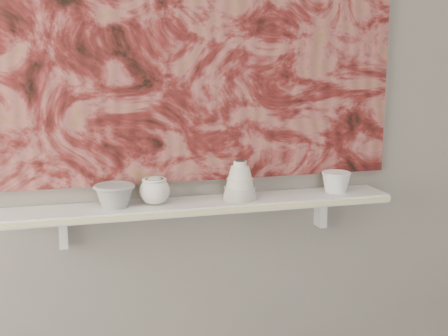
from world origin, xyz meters
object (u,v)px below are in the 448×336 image
object	(u,v)px
shelf	(203,205)
bowl_grey	(114,195)
bell_vessel	(240,180)
cup_cream	(155,191)
bowl_white	(336,182)
painting	(196,28)

from	to	relation	value
shelf	bowl_grey	world-z (taller)	bowl_grey
shelf	bell_vessel	xyz separation A→B (m)	(0.14, 0.00, 0.08)
bell_vessel	cup_cream	bearing A→B (deg)	180.00
shelf	cup_cream	bearing A→B (deg)	180.00
cup_cream	bell_vessel	xyz separation A→B (m)	(0.31, 0.00, 0.02)
bell_vessel	bowl_white	size ratio (longest dim) A/B	1.26
painting	cup_cream	distance (m)	0.59
shelf	painting	distance (m)	0.63
bowl_white	bowl_grey	bearing A→B (deg)	180.00
cup_cream	bell_vessel	bearing A→B (deg)	0.00
bowl_grey	cup_cream	distance (m)	0.14
bowl_grey	cup_cream	world-z (taller)	cup_cream
painting	bell_vessel	size ratio (longest dim) A/B	10.74
painting	bell_vessel	world-z (taller)	painting
bowl_grey	bowl_white	size ratio (longest dim) A/B	1.29
bowl_grey	bell_vessel	bearing A→B (deg)	0.00
bowl_grey	bell_vessel	distance (m)	0.45
bell_vessel	bowl_white	distance (m)	0.38
shelf	bowl_white	size ratio (longest dim) A/B	12.64
painting	bowl_white	bearing A→B (deg)	-8.79
painting	bowl_white	size ratio (longest dim) A/B	13.54
bell_vessel	bowl_white	bearing A→B (deg)	0.00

